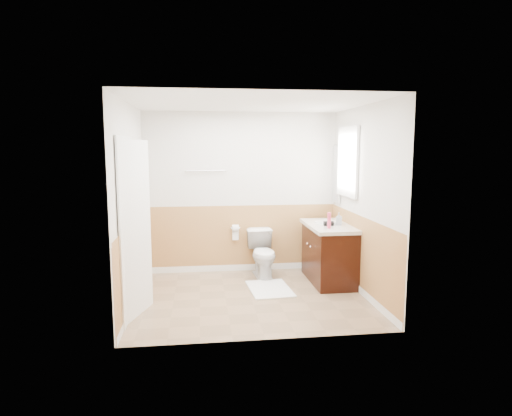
{
  "coord_description": "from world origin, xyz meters",
  "views": [
    {
      "loc": [
        -0.64,
        -5.52,
        1.95
      ],
      "look_at": [
        0.1,
        0.25,
        1.15
      ],
      "focal_mm": 30.76,
      "sensor_mm": 36.0,
      "label": 1
    }
  ],
  "objects": [
    {
      "name": "window_frame",
      "position": [
        1.47,
        0.59,
        1.75
      ],
      "size": [
        0.04,
        0.8,
        1.0
      ],
      "primitive_type": "cube",
      "color": "white",
      "rests_on": "wall_right"
    },
    {
      "name": "floor",
      "position": [
        0.0,
        0.0,
        0.0
      ],
      "size": [
        3.0,
        3.0,
        0.0
      ],
      "primitive_type": "plane",
      "color": "#8C7051",
      "rests_on": "ground"
    },
    {
      "name": "hair_dryer_body",
      "position": [
        1.16,
        0.43,
        0.89
      ],
      "size": [
        0.14,
        0.07,
        0.07
      ],
      "primitive_type": "cylinder",
      "rotation": [
        0.0,
        1.57,
        0.0
      ],
      "color": "black",
      "rests_on": "countertop"
    },
    {
      "name": "wall_back",
      "position": [
        0.0,
        1.3,
        1.25
      ],
      "size": [
        3.0,
        0.0,
        3.0
      ],
      "primitive_type": "plane",
      "rotation": [
        1.57,
        0.0,
        0.0
      ],
      "color": "silver",
      "rests_on": "floor"
    },
    {
      "name": "towel_bar",
      "position": [
        -0.55,
        1.25,
        1.6
      ],
      "size": [
        0.62,
        0.02,
        0.02
      ],
      "primitive_type": "cylinder",
      "rotation": [
        0.0,
        1.57,
        0.0
      ],
      "color": "silver",
      "rests_on": "wall_back"
    },
    {
      "name": "wainscot_front",
      "position": [
        0.0,
        -1.29,
        0.5
      ],
      "size": [
        3.0,
        0.0,
        3.0
      ],
      "primitive_type": "plane",
      "rotation": [
        -1.57,
        0.0,
        0.0
      ],
      "color": "tan",
      "rests_on": "floor"
    },
    {
      "name": "vanity_knob_right",
      "position": [
        0.91,
        0.65,
        0.55
      ],
      "size": [
        0.03,
        0.03,
        0.03
      ],
      "primitive_type": "sphere",
      "color": "silver",
      "rests_on": "vanity_cabinet"
    },
    {
      "name": "tp_sheet",
      "position": [
        -0.1,
        1.23,
        0.59
      ],
      "size": [
        0.1,
        0.01,
        0.16
      ],
      "primitive_type": "cube",
      "color": "white",
      "rests_on": "tp_roll"
    },
    {
      "name": "lotion_bottle",
      "position": [
        1.11,
        0.24,
        0.96
      ],
      "size": [
        0.05,
        0.05,
        0.22
      ],
      "primitive_type": "cylinder",
      "color": "#E23A61",
      "rests_on": "countertop"
    },
    {
      "name": "wainscot_back",
      "position": [
        0.0,
        1.29,
        0.5
      ],
      "size": [
        3.0,
        0.0,
        3.0
      ],
      "primitive_type": "plane",
      "rotation": [
        1.57,
        0.0,
        0.0
      ],
      "color": "tan",
      "rests_on": "floor"
    },
    {
      "name": "wainscot_right",
      "position": [
        1.49,
        0.0,
        0.5
      ],
      "size": [
        0.0,
        2.6,
        2.6
      ],
      "primitive_type": "plane",
      "rotation": [
        1.57,
        0.0,
        -1.57
      ],
      "color": "tan",
      "rests_on": "floor"
    },
    {
      "name": "door",
      "position": [
        -1.4,
        -0.45,
        1.02
      ],
      "size": [
        0.29,
        0.78,
        2.04
      ],
      "primitive_type": "cube",
      "rotation": [
        0.0,
        0.0,
        -0.31
      ],
      "color": "white",
      "rests_on": "wall_left"
    },
    {
      "name": "wainscot_left",
      "position": [
        -1.49,
        0.0,
        0.5
      ],
      "size": [
        0.0,
        2.6,
        2.6
      ],
      "primitive_type": "plane",
      "rotation": [
        1.57,
        0.0,
        1.57
      ],
      "color": "tan",
      "rests_on": "floor"
    },
    {
      "name": "vanity_cabinet",
      "position": [
        1.21,
        0.55,
        0.4
      ],
      "size": [
        0.55,
        1.1,
        0.8
      ],
      "primitive_type": "cube",
      "color": "black",
      "rests_on": "floor"
    },
    {
      "name": "toilet",
      "position": [
        0.29,
        0.92,
        0.35
      ],
      "size": [
        0.44,
        0.72,
        0.7
      ],
      "primitive_type": "imported",
      "rotation": [
        0.0,
        0.0,
        0.07
      ],
      "color": "white",
      "rests_on": "floor"
    },
    {
      "name": "tp_roll",
      "position": [
        -0.1,
        1.23,
        0.7
      ],
      "size": [
        0.1,
        0.11,
        0.11
      ],
      "primitive_type": "cylinder",
      "rotation": [
        0.0,
        1.57,
        0.0
      ],
      "color": "white",
      "rests_on": "tp_holder_bar"
    },
    {
      "name": "mirror_panel",
      "position": [
        1.48,
        1.1,
        1.55
      ],
      "size": [
        0.02,
        0.35,
        0.9
      ],
      "primitive_type": "cube",
      "color": "silver",
      "rests_on": "wall_right"
    },
    {
      "name": "ceiling",
      "position": [
        0.0,
        0.0,
        2.5
      ],
      "size": [
        3.0,
        3.0,
        0.0
      ],
      "primitive_type": "plane",
      "rotation": [
        3.14,
        0.0,
        0.0
      ],
      "color": "white",
      "rests_on": "floor"
    },
    {
      "name": "bath_mat",
      "position": [
        0.29,
        0.28,
        0.01
      ],
      "size": [
        0.61,
        0.84,
        0.02
      ],
      "primitive_type": "cube",
      "rotation": [
        0.0,
        0.0,
        0.07
      ],
      "color": "white",
      "rests_on": "floor"
    },
    {
      "name": "hair_dryer_handle",
      "position": [
        1.13,
        0.41,
        0.86
      ],
      "size": [
        0.03,
        0.03,
        0.07
      ],
      "primitive_type": "cylinder",
      "color": "black",
      "rests_on": "countertop"
    },
    {
      "name": "tp_holder_bar",
      "position": [
        -0.1,
        1.23,
        0.7
      ],
      "size": [
        0.14,
        0.02,
        0.02
      ],
      "primitive_type": "cylinder",
      "rotation": [
        0.0,
        1.57,
        0.0
      ],
      "color": "silver",
      "rests_on": "wall_back"
    },
    {
      "name": "door_knob",
      "position": [
        -1.34,
        -0.12,
        0.95
      ],
      "size": [
        0.06,
        0.06,
        0.06
      ],
      "primitive_type": "sphere",
      "color": "silver",
      "rests_on": "door"
    },
    {
      "name": "countertop",
      "position": [
        1.2,
        0.55,
        0.83
      ],
      "size": [
        0.6,
        1.15,
        0.05
      ],
      "primitive_type": "cube",
      "color": "beige",
      "rests_on": "vanity_cabinet"
    },
    {
      "name": "wall_front",
      "position": [
        0.0,
        -1.3,
        1.25
      ],
      "size": [
        3.0,
        0.0,
        3.0
      ],
      "primitive_type": "plane",
      "rotation": [
        -1.57,
        0.0,
        0.0
      ],
      "color": "silver",
      "rests_on": "floor"
    },
    {
      "name": "door_frame",
      "position": [
        -1.48,
        -0.45,
        1.03
      ],
      "size": [
        0.02,
        0.92,
        2.1
      ],
      "primitive_type": "cube",
      "color": "white",
      "rests_on": "wall_left"
    },
    {
      "name": "sink_basin",
      "position": [
        1.21,
        0.7,
        0.86
      ],
      "size": [
        0.36,
        0.36,
        0.02
      ],
      "primitive_type": "cylinder",
      "color": "white",
      "rests_on": "countertop"
    },
    {
      "name": "faucet",
      "position": [
        1.39,
        0.7,
        0.92
      ],
      "size": [
        0.02,
        0.02,
        0.14
      ],
      "primitive_type": "cylinder",
      "color": "silver",
      "rests_on": "countertop"
    },
    {
      "name": "wall_left",
      "position": [
        -1.5,
        0.0,
        1.25
      ],
      "size": [
        0.0,
        3.0,
        3.0
      ],
      "primitive_type": "plane",
      "rotation": [
        1.57,
        0.0,
        1.57
      ],
      "color": "silver",
      "rests_on": "floor"
    },
    {
      "name": "soap_dispenser",
      "position": [
        1.33,
        0.49,
        0.94
      ],
      "size": [
        0.1,
        0.1,
        0.18
      ],
      "primitive_type": "imported",
      "rotation": [
        0.0,
        0.0,
        -0.31
      ],
      "color": "#959FA9",
      "rests_on": "countertop"
    },
    {
      "name": "window_glass",
      "position": [
        1.49,
        0.59,
        1.75
      ],
      "size": [
        0.01,
        0.7,
        0.9
      ],
      "primitive_type": "cube",
      "color": "white",
      "rests_on": "wall_right"
    },
    {
      "name": "wall_right",
      "position": [
        1.5,
        0.0,
        1.25
      ],
      "size": [
        0.0,
        3.0,
        3.0
      ],
      "primitive_type": "plane",
      "rotation": [
        1.57,
        0.0,
        -1.57
      ],
      "color": "silver",
      "rests_on": "floor"
    },
    {
      "name": "vanity_knob_left",
      "position": [
        0.91,
        0.45,
        0.55
      ],
      "size": [
        0.03,
        0.03,
        0.03
      ],
      "primitive_type": "sphere",
      "color": "silver",
      "rests_on": "vanity_cabinet"
    }
  ]
}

